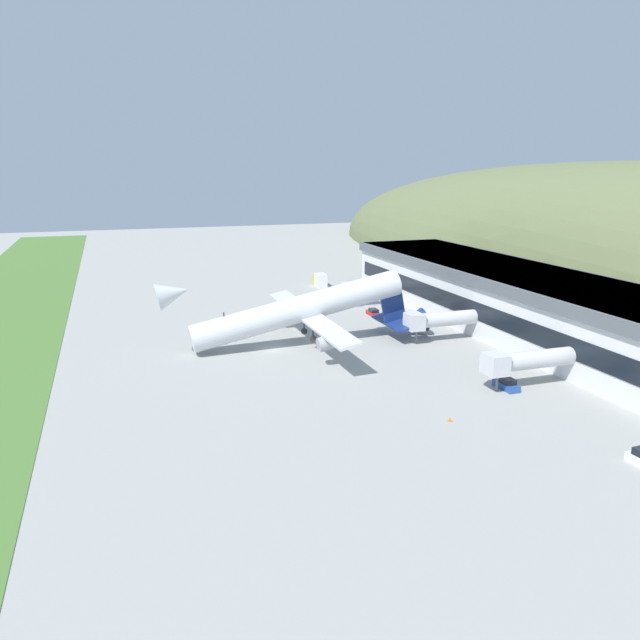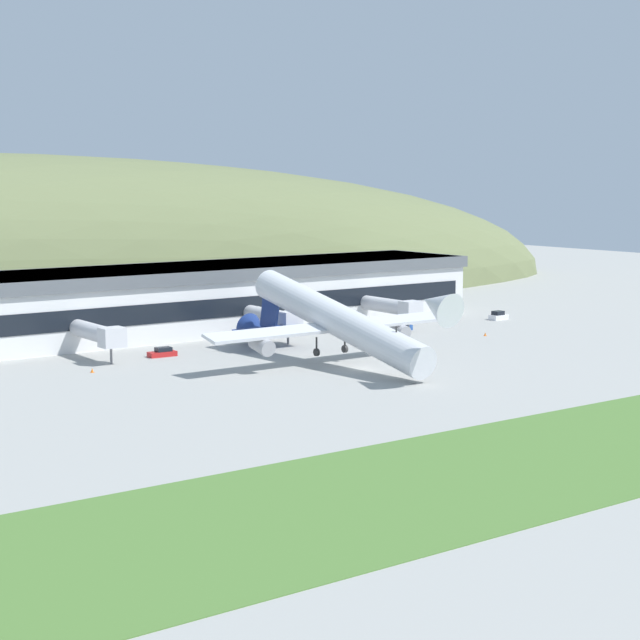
{
  "view_description": "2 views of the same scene",
  "coord_description": "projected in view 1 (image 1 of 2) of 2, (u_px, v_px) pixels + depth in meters",
  "views": [
    {
      "loc": [
        99.24,
        -25.38,
        30.53
      ],
      "look_at": [
        1.09,
        7.91,
        4.84
      ],
      "focal_mm": 35.0,
      "sensor_mm": 36.0,
      "label": 1
    },
    {
      "loc": [
        -91.94,
        -116.51,
        26.9
      ],
      "look_at": [
        -3.98,
        4.55,
        6.82
      ],
      "focal_mm": 60.0,
      "sensor_mm": 36.0,
      "label": 2
    }
  ],
  "objects": [
    {
      "name": "service_car_1",
      "position": [
        506.0,
        384.0,
        87.51
      ],
      "size": [
        4.26,
        1.89,
        1.66
      ],
      "color": "#264C99",
      "rests_on": "ground_plane"
    },
    {
      "name": "jetway_2",
      "position": [
        524.0,
        361.0,
        87.27
      ],
      "size": [
        3.38,
        14.08,
        5.43
      ],
      "color": "silver",
      "rests_on": "ground_plane"
    },
    {
      "name": "jetway_1",
      "position": [
        437.0,
        320.0,
        110.53
      ],
      "size": [
        3.38,
        13.56,
        5.43
      ],
      "color": "silver",
      "rests_on": "ground_plane"
    },
    {
      "name": "fuel_truck",
      "position": [
        320.0,
        280.0,
        162.49
      ],
      "size": [
        6.27,
        2.85,
        3.36
      ],
      "color": "gold",
      "rests_on": "ground_plane"
    },
    {
      "name": "traffic_cone_0",
      "position": [
        450.0,
        419.0,
        76.55
      ],
      "size": [
        0.52,
        0.52,
        0.58
      ],
      "color": "orange",
      "rests_on": "ground_plane"
    },
    {
      "name": "terminal_building",
      "position": [
        519.0,
        297.0,
        117.26
      ],
      "size": [
        104.18,
        22.34,
        11.48
      ],
      "color": "silver",
      "rests_on": "ground_plane"
    },
    {
      "name": "ground_plane",
      "position": [
        274.0,
        350.0,
        106.48
      ],
      "size": [
        448.82,
        448.82,
        0.0
      ],
      "primitive_type": "plane",
      "color": "#9E9E99"
    },
    {
      "name": "jetway_0",
      "position": [
        368.0,
        288.0,
        139.15
      ],
      "size": [
        3.38,
        13.89,
        5.43
      ],
      "color": "silver",
      "rests_on": "ground_plane"
    },
    {
      "name": "cargo_airplane",
      "position": [
        304.0,
        311.0,
        107.35
      ],
      "size": [
        40.86,
        48.57,
        14.04
      ],
      "color": "silver"
    },
    {
      "name": "hill_backdrop",
      "position": [
        620.0,
        286.0,
        162.75
      ],
      "size": [
        334.39,
        77.92,
        63.76
      ],
      "primitive_type": "ellipsoid",
      "color": "#667047",
      "rests_on": "ground_plane"
    },
    {
      "name": "service_car_2",
      "position": [
        373.0,
        313.0,
        130.77
      ],
      "size": [
        4.33,
        2.03,
        1.41
      ],
      "color": "#B21E1E",
      "rests_on": "ground_plane"
    },
    {
      "name": "traffic_cone_1",
      "position": [
        324.0,
        302.0,
        141.91
      ],
      "size": [
        0.52,
        0.52,
        0.58
      ],
      "color": "orange",
      "rests_on": "ground_plane"
    }
  ]
}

